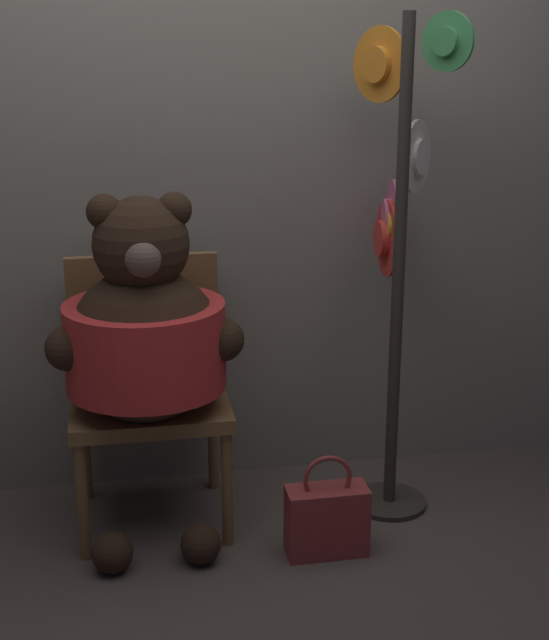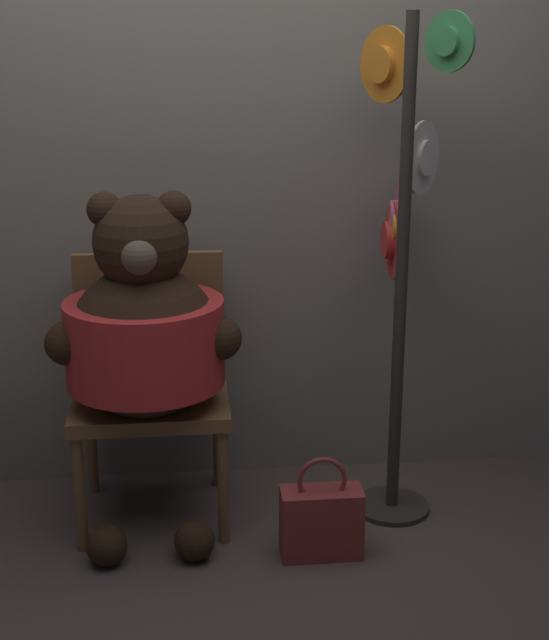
% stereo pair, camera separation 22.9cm
% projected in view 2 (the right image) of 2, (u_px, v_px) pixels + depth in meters
% --- Properties ---
extents(ground_plane, '(14.00, 14.00, 0.00)m').
position_uv_depth(ground_plane, '(232.00, 548.00, 3.07)').
color(ground_plane, '#4C423D').
extents(wall_back, '(8.00, 0.10, 2.49)m').
position_uv_depth(wall_back, '(217.00, 162.00, 3.32)').
color(wall_back, gray).
rests_on(wall_back, ground_plane).
extents(chair, '(0.55, 0.48, 0.94)m').
position_uv_depth(chair, '(151.00, 376.00, 3.22)').
color(chair, brown).
rests_on(chair, ground_plane).
extents(teddy_bear, '(0.65, 0.58, 1.21)m').
position_uv_depth(teddy_bear, '(145.00, 333.00, 3.00)').
color(teddy_bear, black).
rests_on(teddy_bear, ground_plane).
extents(hat_display_rack, '(0.31, 0.52, 1.77)m').
position_uv_depth(hat_display_rack, '(401.00, 239.00, 3.11)').
color(hat_display_rack, '#332D28').
rests_on(hat_display_rack, ground_plane).
extents(handbag_on_ground, '(0.28, 0.12, 0.36)m').
position_uv_depth(handbag_on_ground, '(321.00, 521.00, 3.00)').
color(handbag_on_ground, maroon).
rests_on(handbag_on_ground, ground_plane).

